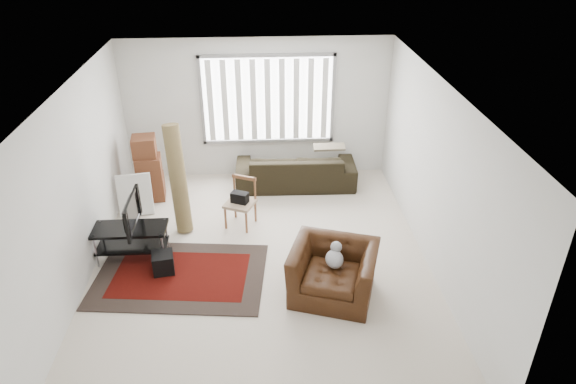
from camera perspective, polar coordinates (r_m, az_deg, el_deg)
The scene contains 11 objects.
room at distance 7.39m, azimuth -3.07°, elevation 5.54°, with size 6.00×6.02×2.71m.
persian_rug at distance 7.73m, azimuth -11.85°, elevation -9.07°, with size 2.59×1.87×0.02m.
tv_stand at distance 8.07m, azimuth -17.05°, elevation -4.70°, with size 1.08×0.49×0.54m.
tv at distance 7.86m, azimuth -17.47°, elevation -2.25°, with size 0.88×0.11×0.50m, color black.
subwoofer at distance 7.77m, azimuth -13.70°, elevation -7.64°, with size 0.30×0.30×0.30m, color black.
moving_boxes at distance 9.56m, azimuth -15.25°, elevation 2.31°, with size 0.54×0.51×1.20m.
white_flatpack at distance 9.22m, azimuth -16.64°, elevation -0.31°, with size 0.58×0.08×0.73m, color silver.
rolled_rug at distance 8.39m, azimuth -12.13°, elevation 1.41°, with size 0.27×0.27×1.78m, color brown.
sofa at distance 9.73m, azimuth 0.86°, elevation 3.06°, with size 2.25×0.97×0.87m, color black.
side_chair at distance 8.51m, azimuth -5.30°, elevation -0.95°, with size 0.59×0.59×0.83m.
armchair at distance 7.05m, azimuth 5.06°, elevation -8.49°, with size 1.39×1.30×0.84m.
Camera 1 is at (0.01, -6.26, 4.72)m, focal length 32.00 mm.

